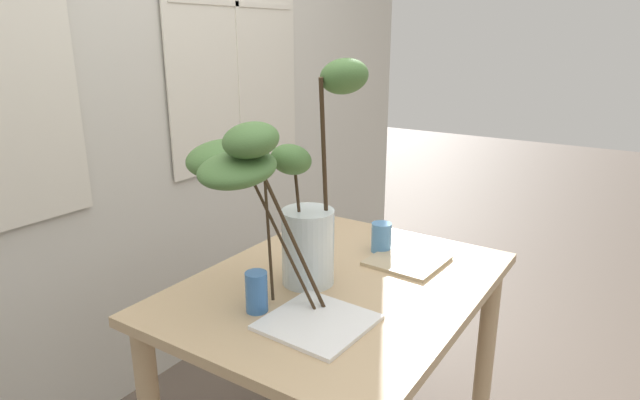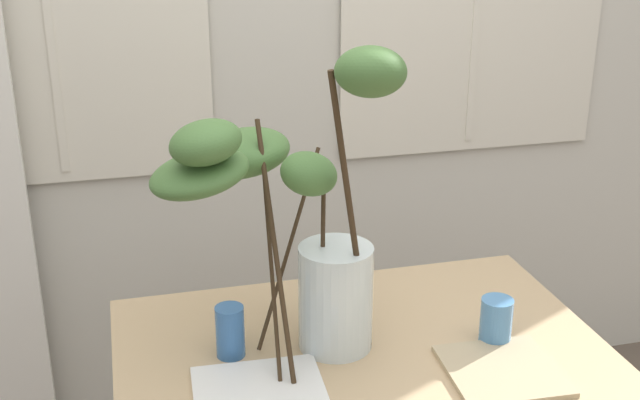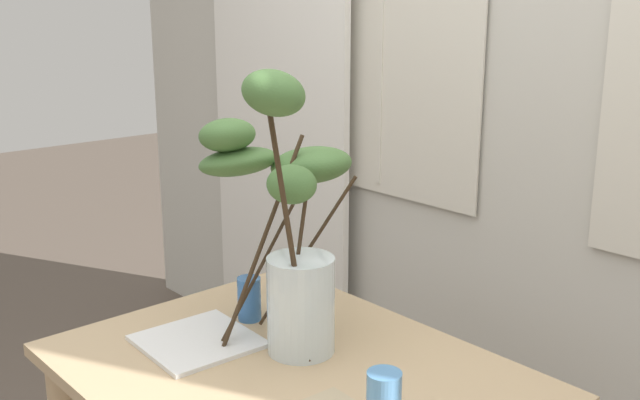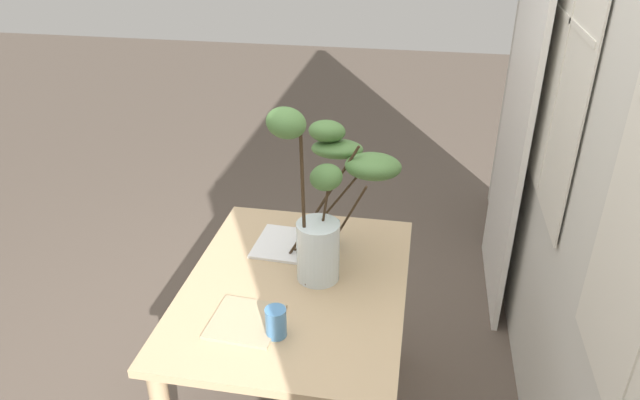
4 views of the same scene
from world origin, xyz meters
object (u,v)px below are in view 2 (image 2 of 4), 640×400
Objects in this scene: vase_with_branches at (286,212)px; plate_square_left at (261,398)px; drinking_glass_blue_left at (230,331)px; plate_square_right at (502,371)px; drinking_glass_blue_right at (497,322)px.

vase_with_branches is 0.40m from plate_square_left.
drinking_glass_blue_left reaches higher than plate_square_left.
plate_square_left is at bearing 176.53° from plate_square_right.
plate_square_right is (0.56, -0.22, -0.05)m from drinking_glass_blue_left.
plate_square_right is at bearing -109.40° from drinking_glass_blue_right.
drinking_glass_blue_left is 1.10× the size of drinking_glass_blue_right.
vase_with_branches is 0.58m from plate_square_right.
plate_square_left is 0.53m from plate_square_right.
drinking_glass_blue_right is 0.46× the size of plate_square_right.
drinking_glass_blue_right reaches higher than plate_square_right.
vase_with_branches is at bearing 63.49° from plate_square_left.
vase_with_branches is 0.55m from drinking_glass_blue_right.
drinking_glass_blue_left reaches higher than drinking_glass_blue_right.
drinking_glass_blue_right is at bearing -9.52° from drinking_glass_blue_left.
vase_with_branches is 0.30m from drinking_glass_blue_left.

